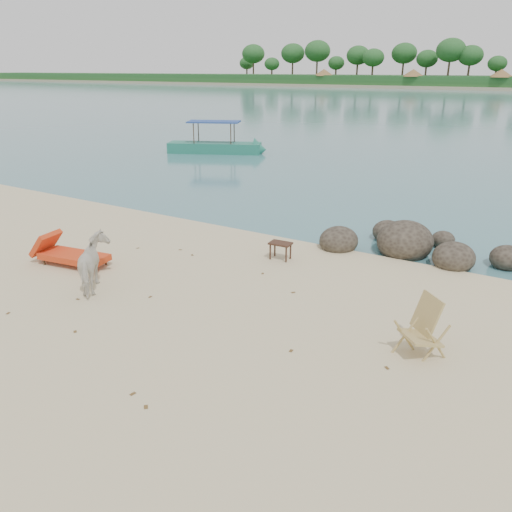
{
  "coord_description": "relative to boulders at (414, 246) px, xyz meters",
  "views": [
    {
      "loc": [
        6.12,
        -6.75,
        4.87
      ],
      "look_at": [
        0.79,
        2.0,
        1.0
      ],
      "focal_mm": 35.0,
      "sensor_mm": 36.0,
      "label": 1
    }
  ],
  "objects": [
    {
      "name": "boulders",
      "position": [
        0.0,
        0.0,
        0.0
      ],
      "size": [
        6.3,
        2.87,
        1.16
      ],
      "rotation": [
        0.0,
        0.0,
        0.25
      ],
      "color": "#2C241D",
      "rests_on": "ground"
    },
    {
      "name": "cow",
      "position": [
        -5.69,
        -6.31,
        0.4
      ],
      "size": [
        1.49,
        1.53,
        1.24
      ],
      "primitive_type": "imported",
      "rotation": [
        0.0,
        0.0,
        3.88
      ],
      "color": "beige",
      "rests_on": "ground"
    },
    {
      "name": "side_table",
      "position": [
        -2.94,
        -2.4,
        0.02
      ],
      "size": [
        0.6,
        0.41,
        0.47
      ],
      "primitive_type": null,
      "rotation": [
        0.0,
        0.0,
        0.06
      ],
      "color": "black",
      "rests_on": "ground"
    },
    {
      "name": "lounge_chair",
      "position": [
        -7.35,
        -5.57,
        0.13
      ],
      "size": [
        2.38,
        1.14,
        0.68
      ],
      "primitive_type": null,
      "rotation": [
        0.0,
        0.0,
        0.15
      ],
      "color": "#CA4017",
      "rests_on": "ground"
    },
    {
      "name": "deck_chair",
      "position": [
        1.5,
        -5.33,
        0.3
      ],
      "size": [
        0.98,
        0.98,
        1.04
      ],
      "primitive_type": null,
      "rotation": [
        0.0,
        0.0,
        -0.76
      ],
      "color": "tan",
      "rests_on": "ground"
    },
    {
      "name": "boat_near",
      "position": [
        -15.37,
        11.8,
        1.33
      ],
      "size": [
        6.39,
        3.91,
        3.1
      ],
      "primitive_type": null,
      "rotation": [
        0.0,
        0.0,
        0.42
      ],
      "color": "#1F6D58",
      "rests_on": "water"
    },
    {
      "name": "dead_leaves",
      "position": [
        -3.85,
        -6.24,
        -0.21
      ],
      "size": [
        8.13,
        7.11,
        0.0
      ],
      "color": "brown",
      "rests_on": "ground"
    }
  ]
}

